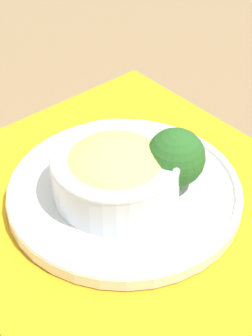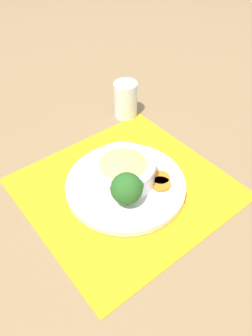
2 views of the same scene
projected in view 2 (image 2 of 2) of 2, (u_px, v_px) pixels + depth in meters
name	position (u px, v px, depth m)	size (l,w,h in m)	color
ground_plane	(126.00, 188.00, 0.82)	(4.00, 4.00, 0.00)	#8C704C
placemat	(126.00, 188.00, 0.82)	(0.52, 0.49, 0.00)	orange
plate	(126.00, 184.00, 0.81)	(0.30, 0.30, 0.02)	white
bowl	(123.00, 169.00, 0.79)	(0.16, 0.16, 0.07)	silver
broccoli_floret	(127.00, 188.00, 0.73)	(0.07, 0.07, 0.08)	#759E51
carrot_slice_near	(161.00, 184.00, 0.80)	(0.05, 0.05, 0.01)	orange
carrot_slice_middle	(160.00, 178.00, 0.81)	(0.05, 0.05, 0.01)	orange
water_glass	(126.00, 101.00, 1.01)	(0.07, 0.07, 0.11)	silver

